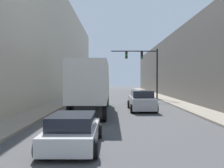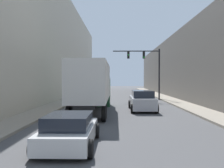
# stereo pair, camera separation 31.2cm
# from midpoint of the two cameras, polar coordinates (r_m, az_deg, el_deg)

# --- Properties ---
(sidewalk_right) EXTENTS (2.19, 80.00, 0.15)m
(sidewalk_right) POSITION_cam_midpoint_polar(r_m,az_deg,el_deg) (32.36, 12.19, -3.49)
(sidewalk_right) COLOR gray
(sidewalk_right) RESTS_ON ground
(sidewalk_left) EXTENTS (2.19, 80.00, 0.15)m
(sidewalk_left) POSITION_cam_midpoint_polar(r_m,az_deg,el_deg) (32.13, -10.53, -3.52)
(sidewalk_left) COLOR gray
(sidewalk_left) RESTS_ON ground
(building_right) EXTENTS (6.00, 80.00, 8.94)m
(building_right) POSITION_cam_midpoint_polar(r_m,az_deg,el_deg) (33.43, 19.12, 4.16)
(building_right) COLOR #66605B
(building_right) RESTS_ON ground
(building_left) EXTENTS (6.00, 80.00, 14.88)m
(building_left) POSITION_cam_midpoint_polar(r_m,az_deg,el_deg) (33.37, -17.60, 9.30)
(building_left) COLOR #BCB29E
(building_left) RESTS_ON ground
(semi_truck) EXTENTS (2.48, 11.70, 3.84)m
(semi_truck) POSITION_cam_midpoint_polar(r_m,az_deg,el_deg) (20.00, -5.09, -0.22)
(semi_truck) COLOR silver
(semi_truck) RESTS_ON ground
(sedan_car) EXTENTS (2.08, 4.22, 1.29)m
(sedan_car) POSITION_cam_midpoint_polar(r_m,az_deg,el_deg) (9.92, -9.96, -10.51)
(sedan_car) COLOR silver
(sedan_car) RESTS_ON ground
(suv_car) EXTENTS (2.13, 4.80, 1.69)m
(suv_car) POSITION_cam_midpoint_polar(r_m,az_deg,el_deg) (21.20, 6.15, -3.84)
(suv_car) COLOR #B7B7BC
(suv_car) RESTS_ON ground
(traffic_signal_gantry) EXTENTS (6.06, 0.35, 6.57)m
(traffic_signal_gantry) POSITION_cam_midpoint_polar(r_m,az_deg,el_deg) (32.52, 7.43, 4.38)
(traffic_signal_gantry) COLOR black
(traffic_signal_gantry) RESTS_ON ground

